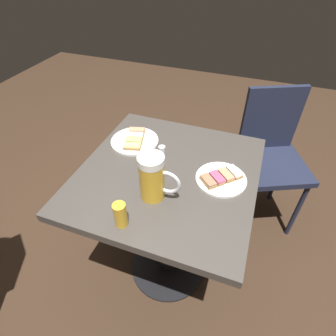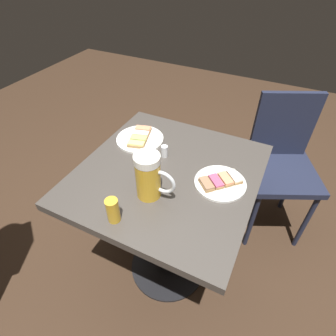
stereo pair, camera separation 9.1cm
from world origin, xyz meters
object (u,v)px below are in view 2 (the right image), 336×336
(plate_far, at_px, (220,182))
(salt_shaker, at_px, (164,151))
(plate_near, at_px, (140,138))
(cafe_chair, at_px, (281,159))
(beer_mug, at_px, (149,176))
(beer_glass_small, at_px, (113,210))

(plate_far, distance_m, salt_shaker, 0.29)
(plate_near, height_order, cafe_chair, cafe_chair)
(cafe_chair, bearing_deg, salt_shaker, 23.00)
(plate_far, bearing_deg, beer_mug, -52.35)
(beer_mug, xyz_separation_m, salt_shaker, (-0.23, -0.06, -0.07))
(cafe_chair, bearing_deg, plate_far, 45.89)
(salt_shaker, distance_m, cafe_chair, 0.78)
(plate_near, distance_m, beer_mug, 0.38)
(plate_near, bearing_deg, cafe_chair, 126.56)
(plate_near, relative_size, beer_mug, 1.21)
(plate_far, distance_m, beer_mug, 0.30)
(salt_shaker, bearing_deg, beer_mug, 13.53)
(beer_mug, bearing_deg, plate_near, -143.31)
(plate_far, xyz_separation_m, cafe_chair, (-0.61, 0.21, -0.25))
(beer_glass_small, distance_m, cafe_chair, 1.10)
(cafe_chair, bearing_deg, plate_near, 11.63)
(plate_near, height_order, beer_glass_small, beer_glass_small)
(plate_far, distance_m, beer_glass_small, 0.44)
(plate_near, bearing_deg, plate_far, 74.68)
(plate_near, bearing_deg, salt_shaker, 69.97)
(beer_mug, bearing_deg, plate_far, 127.65)
(beer_glass_small, height_order, salt_shaker, beer_glass_small)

